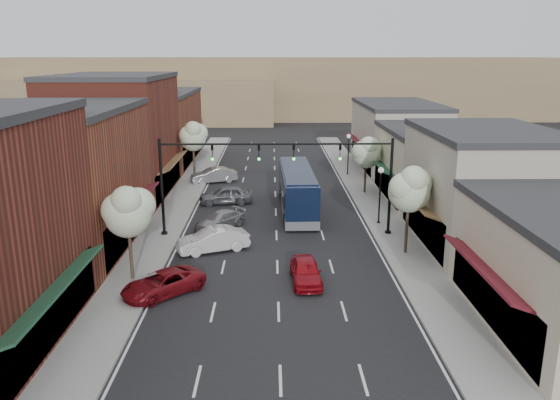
{
  "coord_description": "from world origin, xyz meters",
  "views": [
    {
      "loc": [
        -0.3,
        -29.08,
        12.5
      ],
      "look_at": [
        0.28,
        9.59,
        2.2
      ],
      "focal_mm": 35.0,
      "sensor_mm": 36.0,
      "label": 1
    }
  ],
  "objects_px": {
    "tree_right_near": "(410,188)",
    "tree_left_near": "(128,210)",
    "signal_mast_left": "(195,173)",
    "tree_right_far": "(367,151)",
    "parked_car_e": "(214,175)",
    "lamp_post_far": "(348,148)",
    "red_hatchback": "(306,271)",
    "signal_mast_right": "(357,172)",
    "tree_left_far": "(193,136)",
    "parked_car_d": "(226,195)",
    "parked_car_c": "(220,220)",
    "parked_car_a": "(163,283)",
    "coach_bus": "(297,189)",
    "parked_car_b": "(213,240)",
    "lamp_post_near": "(380,186)"
  },
  "relations": [
    {
      "from": "tree_right_far",
      "to": "red_hatchback",
      "type": "relative_size",
      "value": 1.35
    },
    {
      "from": "parked_car_c",
      "to": "parked_car_e",
      "type": "xyz_separation_m",
      "value": [
        -2.0,
        14.96,
        0.15
      ]
    },
    {
      "from": "signal_mast_right",
      "to": "parked_car_c",
      "type": "relative_size",
      "value": 1.95
    },
    {
      "from": "parked_car_e",
      "to": "coach_bus",
      "type": "bearing_deg",
      "value": 17.24
    },
    {
      "from": "signal_mast_left",
      "to": "parked_car_a",
      "type": "relative_size",
      "value": 1.79
    },
    {
      "from": "signal_mast_left",
      "to": "tree_right_far",
      "type": "relative_size",
      "value": 1.51
    },
    {
      "from": "signal_mast_right",
      "to": "signal_mast_left",
      "type": "xyz_separation_m",
      "value": [
        -11.24,
        0.0,
        0.0
      ]
    },
    {
      "from": "tree_right_near",
      "to": "lamp_post_near",
      "type": "distance_m",
      "value": 6.74
    },
    {
      "from": "parked_car_d",
      "to": "parked_car_e",
      "type": "relative_size",
      "value": 0.99
    },
    {
      "from": "tree_right_near",
      "to": "lamp_post_far",
      "type": "height_order",
      "value": "tree_right_near"
    },
    {
      "from": "lamp_post_near",
      "to": "red_hatchback",
      "type": "height_order",
      "value": "lamp_post_near"
    },
    {
      "from": "parked_car_b",
      "to": "tree_right_near",
      "type": "bearing_deg",
      "value": 63.77
    },
    {
      "from": "tree_right_near",
      "to": "parked_car_e",
      "type": "height_order",
      "value": "tree_right_near"
    },
    {
      "from": "tree_right_near",
      "to": "tree_left_near",
      "type": "relative_size",
      "value": 1.05
    },
    {
      "from": "tree_right_near",
      "to": "parked_car_d",
      "type": "height_order",
      "value": "tree_right_near"
    },
    {
      "from": "parked_car_b",
      "to": "parked_car_d",
      "type": "height_order",
      "value": "parked_car_d"
    },
    {
      "from": "parked_car_d",
      "to": "tree_right_near",
      "type": "bearing_deg",
      "value": 37.32
    },
    {
      "from": "parked_car_a",
      "to": "parked_car_b",
      "type": "distance_m",
      "value": 6.99
    },
    {
      "from": "lamp_post_far",
      "to": "red_hatchback",
      "type": "bearing_deg",
      "value": -102.35
    },
    {
      "from": "tree_right_near",
      "to": "tree_left_far",
      "type": "height_order",
      "value": "tree_left_far"
    },
    {
      "from": "parked_car_e",
      "to": "lamp_post_far",
      "type": "bearing_deg",
      "value": 83.06
    },
    {
      "from": "tree_right_near",
      "to": "tree_left_near",
      "type": "xyz_separation_m",
      "value": [
        -16.6,
        -4.0,
        -0.23
      ]
    },
    {
      "from": "lamp_post_near",
      "to": "parked_car_a",
      "type": "bearing_deg",
      "value": -138.57
    },
    {
      "from": "tree_right_near",
      "to": "parked_car_b",
      "type": "distance_m",
      "value": 13.11
    },
    {
      "from": "signal_mast_right",
      "to": "red_hatchback",
      "type": "xyz_separation_m",
      "value": [
        -4.04,
        -8.4,
        -3.94
      ]
    },
    {
      "from": "tree_right_far",
      "to": "red_hatchback",
      "type": "distance_m",
      "value": 21.69
    },
    {
      "from": "tree_right_near",
      "to": "tree_left_far",
      "type": "bearing_deg",
      "value": 127.04
    },
    {
      "from": "red_hatchback",
      "to": "parked_car_d",
      "type": "height_order",
      "value": "parked_car_d"
    },
    {
      "from": "tree_left_near",
      "to": "tree_left_far",
      "type": "distance_m",
      "value": 26.0
    },
    {
      "from": "tree_left_far",
      "to": "parked_car_a",
      "type": "relative_size",
      "value": 1.33
    },
    {
      "from": "parked_car_d",
      "to": "parked_car_e",
      "type": "height_order",
      "value": "parked_car_d"
    },
    {
      "from": "signal_mast_right",
      "to": "parked_car_e",
      "type": "relative_size",
      "value": 1.78
    },
    {
      "from": "signal_mast_right",
      "to": "tree_left_far",
      "type": "height_order",
      "value": "signal_mast_right"
    },
    {
      "from": "coach_bus",
      "to": "parked_car_a",
      "type": "distance_m",
      "value": 17.98
    },
    {
      "from": "tree_right_near",
      "to": "tree_right_far",
      "type": "xyz_separation_m",
      "value": [
        0.0,
        16.0,
        -0.46
      ]
    },
    {
      "from": "coach_bus",
      "to": "red_hatchback",
      "type": "bearing_deg",
      "value": -92.11
    },
    {
      "from": "tree_left_far",
      "to": "coach_bus",
      "type": "relative_size",
      "value": 0.52
    },
    {
      "from": "parked_car_a",
      "to": "parked_car_d",
      "type": "relative_size",
      "value": 1.01
    },
    {
      "from": "lamp_post_near",
      "to": "lamp_post_far",
      "type": "distance_m",
      "value": 17.5
    },
    {
      "from": "signal_mast_right",
      "to": "lamp_post_near",
      "type": "relative_size",
      "value": 1.85
    },
    {
      "from": "tree_right_far",
      "to": "parked_car_a",
      "type": "distance_m",
      "value": 26.41
    },
    {
      "from": "tree_right_far",
      "to": "parked_car_c",
      "type": "bearing_deg",
      "value": -141.35
    },
    {
      "from": "tree_right_near",
      "to": "tree_left_near",
      "type": "distance_m",
      "value": 17.08
    },
    {
      "from": "coach_bus",
      "to": "parked_car_d",
      "type": "relative_size",
      "value": 2.55
    },
    {
      "from": "parked_car_a",
      "to": "parked_car_c",
      "type": "xyz_separation_m",
      "value": [
        1.99,
        11.75,
        -0.03
      ]
    },
    {
      "from": "tree_left_far",
      "to": "parked_car_c",
      "type": "relative_size",
      "value": 1.46
    },
    {
      "from": "tree_right_near",
      "to": "parked_car_d",
      "type": "relative_size",
      "value": 1.3
    },
    {
      "from": "red_hatchback",
      "to": "parked_car_e",
      "type": "bearing_deg",
      "value": 104.48
    },
    {
      "from": "parked_car_d",
      "to": "signal_mast_left",
      "type": "bearing_deg",
      "value": -16.06
    },
    {
      "from": "signal_mast_left",
      "to": "tree_right_near",
      "type": "bearing_deg",
      "value": -16.19
    }
  ]
}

